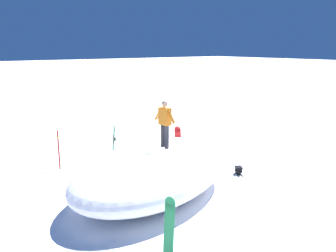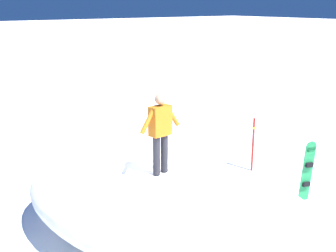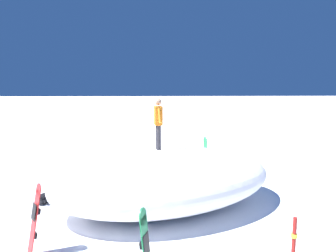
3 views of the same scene
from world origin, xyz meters
The scene contains 8 objects.
ground centered at (0.00, 0.00, 0.00)m, with size 240.00×240.00×0.00m, color white.
snow_mound centered at (0.16, -0.21, 0.86)m, with size 6.90×4.07×1.73m, color white.
snowboarder_standing centered at (0.43, 0.04, 2.62)m, with size 0.98×0.26×1.58m.
snowboard_primary_upright centered at (-3.87, 0.36, 0.85)m, with size 0.34×0.27×1.65m.
snowboard_secondary_upright centered at (-2.34, 2.78, 0.82)m, with size 0.42×0.42×1.59m.
snowboard_tertiary_upright centered at (3.47, -2.03, 0.82)m, with size 0.32×0.21×1.58m.
backpack_near centered at (0.51, 3.63, 0.16)m, with size 0.60×0.49×0.31m.
trail_marker_pole centered at (-4.36, -1.93, 0.87)m, with size 0.10×0.10×1.65m.
Camera 1 is at (9.58, -6.58, 5.03)m, focal length 37.60 mm.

